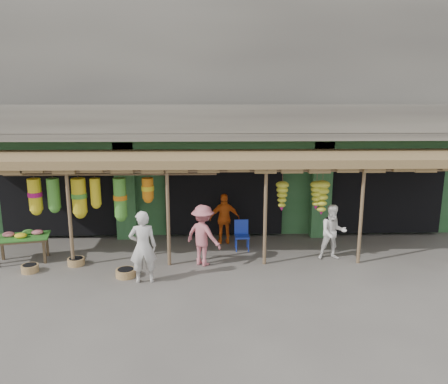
{
  "coord_description": "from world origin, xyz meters",
  "views": [
    {
      "loc": [
        -0.37,
        -11.0,
        4.39
      ],
      "look_at": [
        -0.03,
        1.0,
        1.68
      ],
      "focal_mm": 35.0,
      "sensor_mm": 36.0,
      "label": 1
    }
  ],
  "objects_px": {
    "person_front": "(143,247)",
    "blue_chair": "(242,233)",
    "flower_table": "(23,238)",
    "person_right": "(333,232)",
    "person_shopper": "(203,235)",
    "person_vendor": "(225,219)"
  },
  "relations": [
    {
      "from": "person_right",
      "to": "person_vendor",
      "type": "height_order",
      "value": "person_vendor"
    },
    {
      "from": "person_right",
      "to": "person_shopper",
      "type": "relative_size",
      "value": 0.94
    },
    {
      "from": "flower_table",
      "to": "person_shopper",
      "type": "distance_m",
      "value": 4.82
    },
    {
      "from": "person_right",
      "to": "person_shopper",
      "type": "xyz_separation_m",
      "value": [
        -3.48,
        -0.3,
        0.05
      ]
    },
    {
      "from": "person_vendor",
      "to": "person_shopper",
      "type": "height_order",
      "value": "person_shopper"
    },
    {
      "from": "person_right",
      "to": "person_shopper",
      "type": "distance_m",
      "value": 3.5
    },
    {
      "from": "blue_chair",
      "to": "person_front",
      "type": "relative_size",
      "value": 0.48
    },
    {
      "from": "flower_table",
      "to": "person_front",
      "type": "height_order",
      "value": "person_front"
    },
    {
      "from": "person_front",
      "to": "blue_chair",
      "type": "bearing_deg",
      "value": -145.89
    },
    {
      "from": "flower_table",
      "to": "blue_chair",
      "type": "xyz_separation_m",
      "value": [
        5.89,
        0.79,
        -0.19
      ]
    },
    {
      "from": "blue_chair",
      "to": "person_front",
      "type": "height_order",
      "value": "person_front"
    },
    {
      "from": "person_front",
      "to": "person_vendor",
      "type": "bearing_deg",
      "value": -134.01
    },
    {
      "from": "flower_table",
      "to": "blue_chair",
      "type": "height_order",
      "value": "blue_chair"
    },
    {
      "from": "person_shopper",
      "to": "person_right",
      "type": "bearing_deg",
      "value": -138.7
    },
    {
      "from": "person_front",
      "to": "person_right",
      "type": "xyz_separation_m",
      "value": [
        4.88,
        1.36,
        -0.12
      ]
    },
    {
      "from": "flower_table",
      "to": "person_right",
      "type": "height_order",
      "value": "person_right"
    },
    {
      "from": "person_vendor",
      "to": "person_shopper",
      "type": "bearing_deg",
      "value": 66.86
    },
    {
      "from": "flower_table",
      "to": "person_front",
      "type": "xyz_separation_m",
      "value": [
        3.41,
        -1.42,
        0.22
      ]
    },
    {
      "from": "blue_chair",
      "to": "person_right",
      "type": "xyz_separation_m",
      "value": [
        2.4,
        -0.86,
        0.28
      ]
    },
    {
      "from": "person_front",
      "to": "person_shopper",
      "type": "distance_m",
      "value": 1.75
    },
    {
      "from": "blue_chair",
      "to": "person_front",
      "type": "bearing_deg",
      "value": -140.28
    },
    {
      "from": "person_right",
      "to": "person_shopper",
      "type": "bearing_deg",
      "value": -175.45
    }
  ]
}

